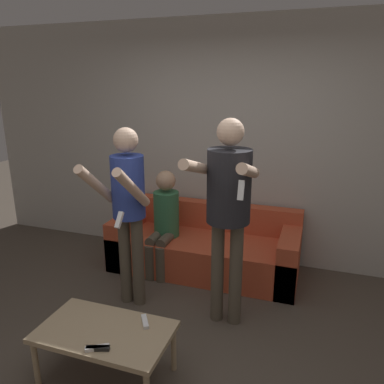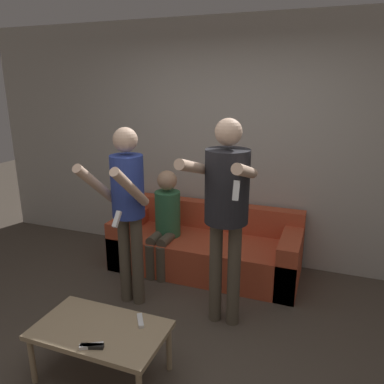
{
  "view_description": "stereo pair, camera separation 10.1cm",
  "coord_description": "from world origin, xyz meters",
  "px_view_note": "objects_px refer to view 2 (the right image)",
  "views": [
    {
      "loc": [
        0.93,
        -2.07,
        2.02
      ],
      "look_at": [
        -0.17,
        1.14,
        1.02
      ],
      "focal_mm": 35.0,
      "sensor_mm": 36.0,
      "label": 1
    },
    {
      "loc": [
        1.03,
        -2.04,
        2.02
      ],
      "look_at": [
        -0.17,
        1.14,
        1.02
      ],
      "focal_mm": 35.0,
      "sensor_mm": 36.0,
      "label": 2
    }
  ],
  "objects_px": {
    "person_standing_left": "(127,200)",
    "remote_near": "(92,346)",
    "person_seated": "(165,218)",
    "person_standing_right": "(226,199)",
    "remote_mid": "(91,346)",
    "couch": "(206,248)",
    "coffee_table": "(100,333)",
    "remote_far": "(140,321)"
  },
  "relations": [
    {
      "from": "person_standing_left",
      "to": "couch",
      "type": "bearing_deg",
      "value": 62.91
    },
    {
      "from": "remote_near",
      "to": "remote_mid",
      "type": "bearing_deg",
      "value": 156.55
    },
    {
      "from": "person_seated",
      "to": "remote_mid",
      "type": "distance_m",
      "value": 1.85
    },
    {
      "from": "person_seated",
      "to": "coffee_table",
      "type": "height_order",
      "value": "person_seated"
    },
    {
      "from": "person_standing_left",
      "to": "remote_mid",
      "type": "relative_size",
      "value": 11.26
    },
    {
      "from": "remote_near",
      "to": "remote_mid",
      "type": "distance_m",
      "value": 0.01
    },
    {
      "from": "person_standing_right",
      "to": "remote_near",
      "type": "height_order",
      "value": "person_standing_right"
    },
    {
      "from": "coffee_table",
      "to": "remote_mid",
      "type": "relative_size",
      "value": 6.19
    },
    {
      "from": "couch",
      "to": "person_seated",
      "type": "bearing_deg",
      "value": -158.53
    },
    {
      "from": "person_standing_right",
      "to": "person_seated",
      "type": "relative_size",
      "value": 1.57
    },
    {
      "from": "couch",
      "to": "person_standing_left",
      "type": "height_order",
      "value": "person_standing_left"
    },
    {
      "from": "remote_mid",
      "to": "couch",
      "type": "bearing_deg",
      "value": 86.73
    },
    {
      "from": "couch",
      "to": "remote_mid",
      "type": "xyz_separation_m",
      "value": [
        -0.11,
        -1.97,
        0.16
      ]
    },
    {
      "from": "coffee_table",
      "to": "person_standing_left",
      "type": "bearing_deg",
      "value": 106.99
    },
    {
      "from": "person_standing_left",
      "to": "remote_near",
      "type": "relative_size",
      "value": 10.8
    },
    {
      "from": "person_seated",
      "to": "remote_mid",
      "type": "bearing_deg",
      "value": -80.48
    },
    {
      "from": "couch",
      "to": "remote_far",
      "type": "distance_m",
      "value": 1.64
    },
    {
      "from": "person_standing_left",
      "to": "remote_near",
      "type": "distance_m",
      "value": 1.3
    },
    {
      "from": "person_standing_left",
      "to": "person_standing_right",
      "type": "xyz_separation_m",
      "value": [
        0.9,
        0.01,
        0.1
      ]
    },
    {
      "from": "person_seated",
      "to": "remote_far",
      "type": "relative_size",
      "value": 7.74
    },
    {
      "from": "couch",
      "to": "person_standing_right",
      "type": "relative_size",
      "value": 1.15
    },
    {
      "from": "person_standing_right",
      "to": "couch",
      "type": "bearing_deg",
      "value": 117.26
    },
    {
      "from": "person_standing_right",
      "to": "remote_mid",
      "type": "relative_size",
      "value": 11.97
    },
    {
      "from": "couch",
      "to": "remote_near",
      "type": "distance_m",
      "value": 1.99
    },
    {
      "from": "person_standing_right",
      "to": "remote_mid",
      "type": "height_order",
      "value": "person_standing_right"
    },
    {
      "from": "couch",
      "to": "remote_mid",
      "type": "bearing_deg",
      "value": -93.27
    },
    {
      "from": "person_standing_right",
      "to": "remote_near",
      "type": "xyz_separation_m",
      "value": [
        -0.56,
        -1.1,
        -0.72
      ]
    },
    {
      "from": "couch",
      "to": "coffee_table",
      "type": "xyz_separation_m",
      "value": [
        -0.17,
        -1.79,
        0.11
      ]
    },
    {
      "from": "remote_near",
      "to": "remote_far",
      "type": "xyz_separation_m",
      "value": [
        0.16,
        0.35,
        0.0
      ]
    },
    {
      "from": "remote_near",
      "to": "remote_far",
      "type": "relative_size",
      "value": 1.06
    },
    {
      "from": "person_standing_left",
      "to": "person_seated",
      "type": "bearing_deg",
      "value": 87.21
    },
    {
      "from": "person_seated",
      "to": "remote_far",
      "type": "bearing_deg",
      "value": -72.21
    },
    {
      "from": "remote_far",
      "to": "couch",
      "type": "bearing_deg",
      "value": 91.91
    },
    {
      "from": "person_standing_right",
      "to": "person_seated",
      "type": "bearing_deg",
      "value": 140.6
    },
    {
      "from": "person_seated",
      "to": "coffee_table",
      "type": "relative_size",
      "value": 1.23
    },
    {
      "from": "remote_mid",
      "to": "coffee_table",
      "type": "bearing_deg",
      "value": 108.4
    },
    {
      "from": "person_standing_left",
      "to": "person_seated",
      "type": "xyz_separation_m",
      "value": [
        0.03,
        0.72,
        -0.42
      ]
    },
    {
      "from": "remote_mid",
      "to": "remote_far",
      "type": "distance_m",
      "value": 0.38
    },
    {
      "from": "person_standing_right",
      "to": "remote_far",
      "type": "distance_m",
      "value": 1.11
    },
    {
      "from": "person_standing_right",
      "to": "remote_near",
      "type": "distance_m",
      "value": 1.43
    },
    {
      "from": "person_standing_left",
      "to": "remote_near",
      "type": "xyz_separation_m",
      "value": [
        0.34,
        -1.09,
        -0.61
      ]
    },
    {
      "from": "couch",
      "to": "person_standing_left",
      "type": "distance_m",
      "value": 1.26
    }
  ]
}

